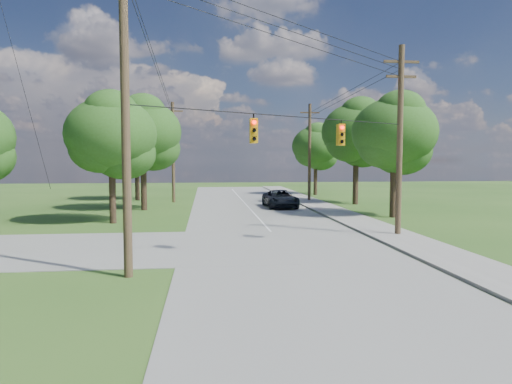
{
  "coord_description": "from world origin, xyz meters",
  "views": [
    {
      "loc": [
        -1.79,
        -16.29,
        4.23
      ],
      "look_at": [
        0.57,
        5.0,
        2.73
      ],
      "focal_mm": 32.0,
      "sensor_mm": 36.0,
      "label": 1
    }
  ],
  "objects": [
    {
      "name": "pole_north_e",
      "position": [
        8.9,
        30.0,
        5.13
      ],
      "size": [
        2.0,
        0.32,
        10.0
      ],
      "color": "brown",
      "rests_on": "ground"
    },
    {
      "name": "tree_e_near",
      "position": [
        12.0,
        16.0,
        6.25
      ],
      "size": [
        6.2,
        6.2,
        8.81
      ],
      "color": "#3D291E",
      "rests_on": "ground"
    },
    {
      "name": "sidewalk_east",
      "position": [
        8.7,
        5.0,
        0.06
      ],
      "size": [
        2.6,
        100.0,
        0.12
      ],
      "primitive_type": "cube",
      "color": "#98968F",
      "rests_on": "ground"
    },
    {
      "name": "tree_w_far",
      "position": [
        -9.0,
        33.0,
        6.25
      ],
      "size": [
        6.0,
        6.0,
        8.73
      ],
      "color": "#3D291E",
      "rests_on": "ground"
    },
    {
      "name": "tree_e_far",
      "position": [
        11.5,
        38.0,
        5.92
      ],
      "size": [
        5.8,
        5.8,
        8.32
      ],
      "color": "#3D291E",
      "rests_on": "ground"
    },
    {
      "name": "pole_ne",
      "position": [
        8.9,
        8.0,
        5.47
      ],
      "size": [
        2.0,
        0.32,
        10.5
      ],
      "color": "brown",
      "rests_on": "ground"
    },
    {
      "name": "traffic_signals",
      "position": [
        2.55,
        4.43,
        5.5
      ],
      "size": [
        4.91,
        3.27,
        1.05
      ],
      "color": "orange",
      "rests_on": "ground"
    },
    {
      "name": "power_lines",
      "position": [
        1.5,
        11.54,
        9.15
      ],
      "size": [
        13.93,
        29.62,
        4.93
      ],
      "color": "black",
      "rests_on": "ground"
    },
    {
      "name": "car_main_north",
      "position": [
        4.8,
        23.56,
        0.8
      ],
      "size": [
        2.76,
        5.66,
        1.55
      ],
      "primitive_type": "imported",
      "rotation": [
        0.0,
        0.0,
        0.03
      ],
      "color": "black",
      "rests_on": "main_road"
    },
    {
      "name": "main_road",
      "position": [
        2.0,
        5.0,
        0.01
      ],
      "size": [
        10.0,
        100.0,
        0.03
      ],
      "primitive_type": "cube",
      "color": "gray",
      "rests_on": "ground"
    },
    {
      "name": "tree_e_mid",
      "position": [
        12.5,
        26.0,
        6.91
      ],
      "size": [
        6.6,
        6.6,
        9.64
      ],
      "color": "#3D291E",
      "rests_on": "ground"
    },
    {
      "name": "ground",
      "position": [
        0.0,
        0.0,
        0.0
      ],
      "size": [
        140.0,
        140.0,
        0.0
      ],
      "primitive_type": "plane",
      "color": "#2B511B",
      "rests_on": "ground"
    },
    {
      "name": "pole_sw",
      "position": [
        -4.6,
        0.4,
        6.23
      ],
      "size": [
        2.0,
        0.32,
        12.0
      ],
      "color": "brown",
      "rests_on": "ground"
    },
    {
      "name": "tree_w_mid",
      "position": [
        -7.0,
        23.0,
        6.58
      ],
      "size": [
        6.4,
        6.4,
        9.22
      ],
      "color": "#3D291E",
      "rests_on": "ground"
    },
    {
      "name": "pole_north_w",
      "position": [
        -5.0,
        30.0,
        5.13
      ],
      "size": [
        2.0,
        0.32,
        10.0
      ],
      "color": "brown",
      "rests_on": "ground"
    },
    {
      "name": "tree_w_near",
      "position": [
        -8.0,
        15.0,
        5.92
      ],
      "size": [
        6.0,
        6.0,
        8.4
      ],
      "color": "#3D291E",
      "rests_on": "ground"
    }
  ]
}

